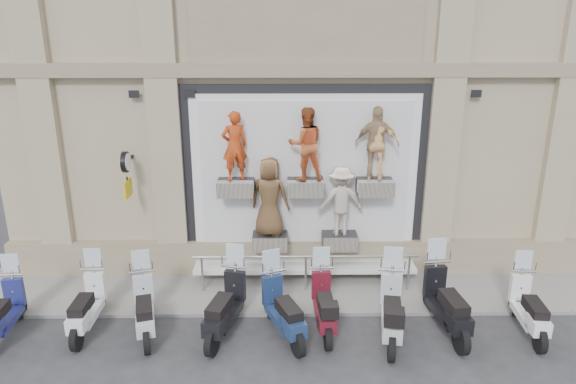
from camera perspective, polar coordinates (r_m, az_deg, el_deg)
name	(u,v)px	position (r m, az deg, el deg)	size (l,w,h in m)	color
ground	(310,345)	(10.10, 2.49, -16.66)	(90.00, 90.00, 0.00)	#303032
sidewalk	(305,289)	(11.87, 1.94, -10.76)	(16.00, 2.20, 0.08)	gray
building	(300,17)	(15.32, 1.32, 18.87)	(14.00, 8.60, 12.00)	tan
shop_vitrine	(308,183)	(11.57, 2.20, 0.96)	(5.60, 0.83, 4.30)	black
guard_rail	(306,275)	(11.58, 1.98, -9.15)	(5.06, 0.10, 0.93)	#9EA0A5
clock_sign_bracket	(126,168)	(11.67, -17.53, 2.51)	(0.10, 0.80, 1.02)	black
scooter_a	(1,302)	(11.36, -29.24, -10.66)	(0.53, 1.81, 1.47)	navy
scooter_b	(86,296)	(10.89, -21.56, -10.71)	(0.53, 1.83, 1.49)	white
scooter_c	(144,299)	(10.42, -15.75, -11.34)	(0.54, 1.85, 1.51)	#AEB6BD
scooter_d	(225,296)	(10.09, -7.03, -11.42)	(0.58, 1.99, 1.62)	black
scooter_e	(283,300)	(9.96, -0.56, -11.90)	(0.56, 1.92, 1.56)	navy
scooter_f	(324,295)	(10.20, 4.05, -11.36)	(0.54, 1.85, 1.50)	#550E1A
scooter_g	(392,300)	(10.09, 11.51, -11.69)	(0.58, 1.99, 1.62)	#ADAFB5
scooter_h	(447,292)	(10.55, 17.29, -10.58)	(0.60, 2.07, 1.68)	black
scooter_i	(530,298)	(11.12, 25.34, -10.64)	(0.53, 1.82, 1.48)	white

